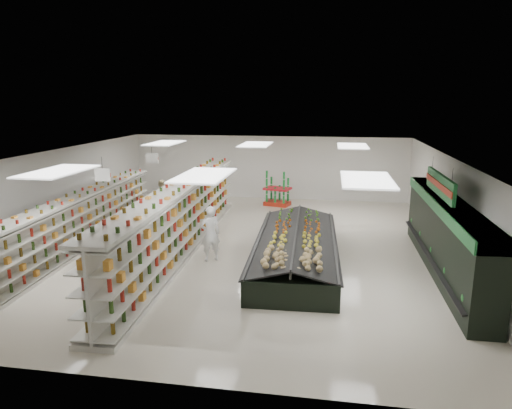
% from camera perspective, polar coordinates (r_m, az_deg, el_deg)
% --- Properties ---
extents(floor, '(16.00, 16.00, 0.00)m').
position_cam_1_polar(floor, '(16.10, -2.38, -5.17)').
color(floor, beige).
rests_on(floor, ground).
extents(ceiling, '(14.00, 16.00, 0.02)m').
position_cam_1_polar(ceiling, '(15.40, -2.49, 6.21)').
color(ceiling, white).
rests_on(ceiling, wall_back).
extents(wall_back, '(14.00, 0.02, 3.20)m').
position_cam_1_polar(wall_back, '(23.43, 1.54, 4.64)').
color(wall_back, white).
rests_on(wall_back, floor).
extents(wall_front, '(14.00, 0.02, 3.20)m').
position_cam_1_polar(wall_front, '(8.37, -13.81, -11.58)').
color(wall_front, white).
rests_on(wall_front, floor).
extents(wall_left, '(0.02, 16.00, 3.20)m').
position_cam_1_polar(wall_left, '(18.39, -24.32, 1.14)').
color(wall_left, white).
rests_on(wall_left, floor).
extents(wall_right, '(0.02, 16.00, 3.20)m').
position_cam_1_polar(wall_right, '(15.83, 23.22, -0.54)').
color(wall_right, white).
rests_on(wall_right, floor).
extents(produce_wall_case, '(0.93, 8.00, 2.20)m').
position_cam_1_polar(produce_wall_case, '(14.40, 22.66, -3.25)').
color(produce_wall_case, black).
rests_on(produce_wall_case, floor).
extents(aisle_sign_near, '(0.52, 0.06, 0.75)m').
position_cam_1_polar(aisle_sign_near, '(14.87, -18.61, 3.55)').
color(aisle_sign_near, white).
rests_on(aisle_sign_near, ceiling).
extents(aisle_sign_far, '(0.52, 0.06, 0.75)m').
position_cam_1_polar(aisle_sign_far, '(18.46, -12.87, 5.64)').
color(aisle_sign_far, white).
rests_on(aisle_sign_far, ceiling).
extents(hortifruti_banner, '(0.12, 3.20, 0.95)m').
position_cam_1_polar(hortifruti_banner, '(14.03, 22.03, 2.32)').
color(hortifruti_banner, '#1D6D31').
rests_on(hortifruti_banner, ceiling).
extents(gondola_left, '(1.28, 10.69, 1.85)m').
position_cam_1_polar(gondola_left, '(17.01, -20.72, -2.04)').
color(gondola_left, beige).
rests_on(gondola_left, floor).
extents(gondola_center, '(1.40, 13.08, 2.26)m').
position_cam_1_polar(gondola_center, '(15.54, -9.26, -2.00)').
color(gondola_center, beige).
rests_on(gondola_center, floor).
extents(produce_island, '(2.80, 7.12, 1.05)m').
position_cam_1_polar(produce_island, '(14.50, 5.02, -5.31)').
color(produce_island, black).
rests_on(produce_island, floor).
extents(soda_endcap, '(1.38, 1.11, 1.55)m').
position_cam_1_polar(soda_endcap, '(21.97, 2.69, 1.82)').
color(soda_endcap, red).
rests_on(soda_endcap, floor).
extents(shopper_main, '(0.78, 0.71, 1.78)m').
position_cam_1_polar(shopper_main, '(14.47, -5.74, -3.64)').
color(shopper_main, white).
rests_on(shopper_main, floor).
extents(shopper_background, '(0.54, 0.79, 1.53)m').
position_cam_1_polar(shopper_background, '(20.79, -11.55, 0.96)').
color(shopper_background, tan).
rests_on(shopper_background, floor).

